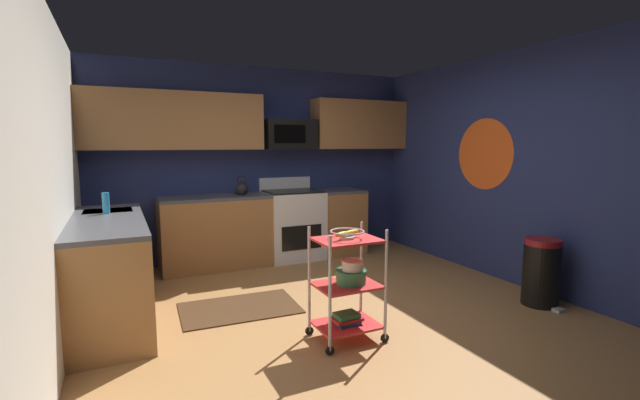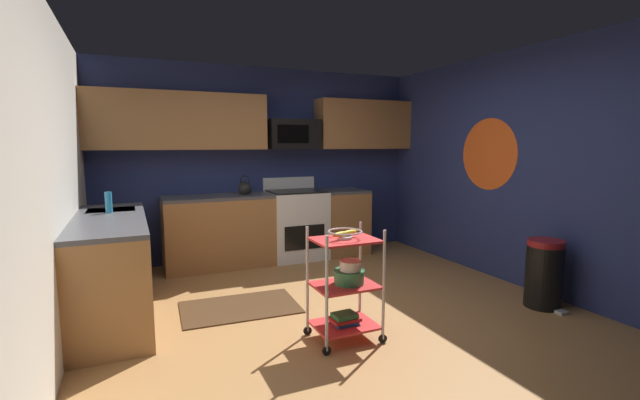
% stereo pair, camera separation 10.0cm
% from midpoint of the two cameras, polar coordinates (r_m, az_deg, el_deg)
% --- Properties ---
extents(floor, '(4.40, 4.80, 0.04)m').
position_cam_midpoint_polar(floor, '(4.11, 2.17, -15.34)').
color(floor, '#A87542').
rests_on(floor, ground).
extents(wall_back, '(4.52, 0.06, 2.60)m').
position_cam_midpoint_polar(wall_back, '(6.06, -8.47, 4.79)').
color(wall_back, navy).
rests_on(wall_back, ground).
extents(wall_left, '(0.06, 4.80, 2.60)m').
position_cam_midpoint_polar(wall_left, '(3.41, -33.23, 1.64)').
color(wall_left, silver).
rests_on(wall_left, ground).
extents(wall_right, '(0.06, 4.80, 2.60)m').
position_cam_midpoint_polar(wall_right, '(5.22, 24.57, 3.78)').
color(wall_right, navy).
rests_on(wall_right, ground).
extents(wall_flower_decal, '(0.00, 0.85, 0.85)m').
position_cam_midpoint_polar(wall_flower_decal, '(5.53, 20.44, 5.71)').
color(wall_flower_decal, '#E5591E').
extents(counter_run, '(3.58, 2.49, 0.92)m').
position_cam_midpoint_polar(counter_run, '(5.17, -13.92, -5.17)').
color(counter_run, '#9E6B3D').
rests_on(counter_run, ground).
extents(oven_range, '(0.76, 0.65, 1.10)m').
position_cam_midpoint_polar(oven_range, '(5.96, -4.13, -3.15)').
color(oven_range, white).
rests_on(oven_range, ground).
extents(upper_cabinets, '(4.40, 0.33, 0.70)m').
position_cam_midpoint_polar(upper_cabinets, '(5.85, -8.76, 10.08)').
color(upper_cabinets, '#9E6B3D').
extents(microwave, '(0.70, 0.39, 0.40)m').
position_cam_midpoint_polar(microwave, '(5.96, -4.61, 8.65)').
color(microwave, black).
extents(rolling_cart, '(0.56, 0.40, 0.91)m').
position_cam_midpoint_polar(rolling_cart, '(3.51, 2.73, -11.16)').
color(rolling_cart, silver).
rests_on(rolling_cart, ground).
extents(fruit_bowl, '(0.27, 0.27, 0.07)m').
position_cam_midpoint_polar(fruit_bowl, '(3.40, 2.77, -4.37)').
color(fruit_bowl, silver).
rests_on(fruit_bowl, rolling_cart).
extents(mixing_bowl_large, '(0.25, 0.25, 0.11)m').
position_cam_midpoint_polar(mixing_bowl_large, '(3.51, 3.30, -10.03)').
color(mixing_bowl_large, '#387F4C').
rests_on(mixing_bowl_large, rolling_cart).
extents(mixing_bowl_small, '(0.18, 0.18, 0.08)m').
position_cam_midpoint_polar(mixing_bowl_small, '(3.46, 3.50, -8.56)').
color(mixing_bowl_small, silver).
rests_on(mixing_bowl_small, rolling_cart).
extents(book_stack, '(0.24, 0.18, 0.09)m').
position_cam_midpoint_polar(book_stack, '(3.61, 2.70, -15.39)').
color(book_stack, '#1E4C8C').
rests_on(book_stack, rolling_cart).
extents(kettle, '(0.21, 0.18, 0.26)m').
position_cam_midpoint_polar(kettle, '(5.67, -10.81, 1.48)').
color(kettle, black).
rests_on(kettle, counter_run).
extents(dish_soap_bottle, '(0.06, 0.06, 0.20)m').
position_cam_midpoint_polar(dish_soap_bottle, '(4.53, -27.04, -0.37)').
color(dish_soap_bottle, '#2D8CBF').
rests_on(dish_soap_bottle, counter_run).
extents(trash_can, '(0.34, 0.42, 0.66)m').
position_cam_midpoint_polar(trash_can, '(4.76, 26.68, -8.52)').
color(trash_can, black).
rests_on(trash_can, ground).
extents(floor_rug, '(1.13, 0.75, 0.01)m').
position_cam_midpoint_polar(floor_rug, '(4.35, -11.26, -13.83)').
color(floor_rug, '#472D19').
rests_on(floor_rug, ground).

